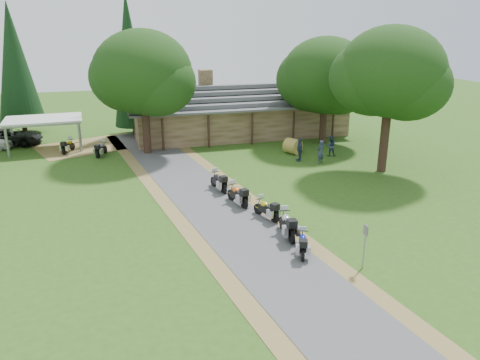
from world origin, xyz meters
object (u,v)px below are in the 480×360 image
object	(u,v)px
motorcycle_row_b	(287,223)
motorcycle_row_e	(218,180)
motorcycle_row_c	(266,208)
motorcycle_row_a	(303,243)
motorcycle_carport_a	(68,145)
motorcycle_row_d	(237,194)
carport	(45,134)
lodge	(238,109)
hay_bale	(293,146)
motorcycle_carport_b	(101,148)
car_dark_suv	(10,133)

from	to	relation	value
motorcycle_row_b	motorcycle_row_e	size ratio (longest dim) A/B	1.09
motorcycle_row_c	motorcycle_row_a	bearing A→B (deg)	162.44
motorcycle_carport_a	motorcycle_row_b	bearing A→B (deg)	-125.69
motorcycle_row_d	motorcycle_row_e	xyz separation A→B (m)	(-0.50, 2.81, -0.02)
carport	motorcycle_row_a	xyz separation A→B (m)	(13.63, -24.25, -0.76)
lodge	motorcycle_row_a	size ratio (longest dim) A/B	12.18
motorcycle_row_a	motorcycle_row_c	world-z (taller)	motorcycle_row_c
motorcycle_row_a	motorcycle_carport_a	world-z (taller)	motorcycle_carport_a
motorcycle_row_c	hay_bale	xyz separation A→B (m)	(6.68, 12.37, 0.00)
motorcycle_row_d	hay_bale	size ratio (longest dim) A/B	1.58
motorcycle_row_b	motorcycle_row_c	distance (m)	2.52
motorcycle_carport_a	hay_bale	size ratio (longest dim) A/B	1.42
motorcycle_row_e	motorcycle_carport_a	xyz separation A→B (m)	(-10.03, 12.67, -0.05)
motorcycle_row_d	motorcycle_carport_a	size ratio (longest dim) A/B	1.11
lodge	motorcycle_row_d	size ratio (longest dim) A/B	10.60
lodge	motorcycle_carport_a	size ratio (longest dim) A/B	11.76
motorcycle_row_c	motorcycle_carport_a	size ratio (longest dim) A/B	1.02
motorcycle_row_b	motorcycle_row_e	world-z (taller)	motorcycle_row_b
lodge	carport	world-z (taller)	lodge
motorcycle_carport_b	motorcycle_row_b	bearing A→B (deg)	-131.33
car_dark_suv	motorcycle_row_a	size ratio (longest dim) A/B	3.34
motorcycle_row_e	motorcycle_row_c	bearing A→B (deg)	-176.05
lodge	motorcycle_carport_a	world-z (taller)	lodge
motorcycle_row_d	motorcycle_carport_b	bearing A→B (deg)	16.04
motorcycle_row_d	hay_bale	bearing A→B (deg)	-51.65
motorcycle_row_c	car_dark_suv	bearing A→B (deg)	16.25
motorcycle_carport_a	hay_bale	world-z (taller)	hay_bale
hay_bale	lodge	bearing A→B (deg)	105.55
motorcycle_row_b	motorcycle_row_d	xyz separation A→B (m)	(-1.22, 5.02, -0.04)
motorcycle_row_a	motorcycle_row_d	bearing A→B (deg)	31.21
motorcycle_row_a	motorcycle_row_c	distance (m)	4.54
car_dark_suv	hay_bale	bearing A→B (deg)	-101.09
lodge	motorcycle_carport_a	xyz separation A→B (m)	(-15.84, -2.80, -1.83)
motorcycle_row_d	motorcycle_carport_a	xyz separation A→B (m)	(-10.53, 15.48, -0.07)
lodge	motorcycle_row_a	bearing A→B (deg)	-99.17
motorcycle_row_a	motorcycle_carport_a	distance (m)	25.41
motorcycle_row_a	hay_bale	bearing A→B (deg)	0.58
car_dark_suv	motorcycle_row_b	distance (m)	29.81
motorcycle_row_a	motorcycle_row_d	distance (m)	7.15
lodge	hay_bale	bearing A→B (deg)	-74.45
lodge	motorcycle_carport_b	world-z (taller)	lodge
lodge	carport	distance (m)	17.78
car_dark_suv	motorcycle_row_a	world-z (taller)	car_dark_suv
motorcycle_row_b	motorcycle_row_d	world-z (taller)	motorcycle_row_b
motorcycle_row_a	motorcycle_row_e	bearing A→B (deg)	31.30
motorcycle_carport_a	hay_bale	xyz separation A→B (m)	(18.18, -5.62, 0.02)
motorcycle_carport_a	motorcycle_row_e	bearing A→B (deg)	-117.14
motorcycle_row_e	motorcycle_carport_b	size ratio (longest dim) A/B	1.07
motorcycle_row_c	motorcycle_carport_b	bearing A→B (deg)	7.95
motorcycle_row_c	carport	bearing A→B (deg)	13.52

